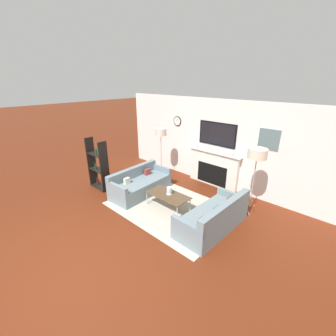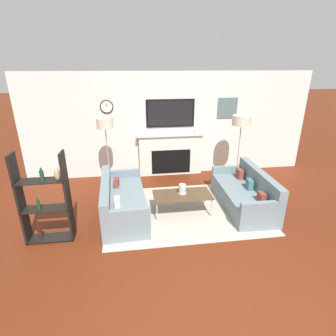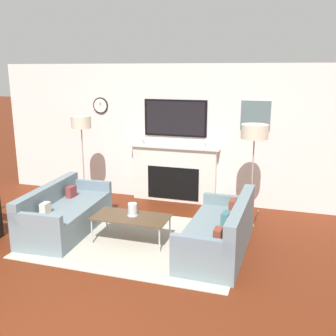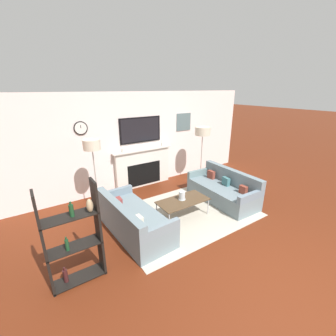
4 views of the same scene
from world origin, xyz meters
name	(u,v)px [view 1 (image 1 of 4)]	position (x,y,z in m)	size (l,w,h in m)	color
ground_plane	(76,264)	(0.00, 0.00, 0.00)	(60.00, 60.00, 0.00)	#5B220F
fireplace_wall	(217,148)	(0.00, 4.77, 1.22)	(7.59, 0.28, 2.70)	silver
area_rug	(172,208)	(0.00, 2.68, 0.01)	(3.18, 2.28, 0.01)	#B3AD9C
couch_left	(140,185)	(-1.28, 2.68, 0.28)	(0.93, 1.92, 0.75)	slate
couch_right	(214,218)	(1.29, 2.68, 0.27)	(0.87, 1.90, 0.79)	slate
coffee_table	(168,195)	(-0.07, 2.61, 0.38)	(1.16, 0.59, 0.41)	#4C3823
hurricane_candle	(169,191)	(-0.07, 2.66, 0.49)	(0.16, 0.16, 0.20)	silver
floor_lamp_left	(161,133)	(-1.60, 3.91, 1.59)	(0.37, 0.37, 1.75)	#9E998E
floor_lamp_right	(257,154)	(1.60, 3.91, 1.58)	(0.45, 0.45, 1.73)	#9E998E
shelf_unit	(98,166)	(-2.48, 2.04, 0.75)	(0.78, 0.28, 1.57)	black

